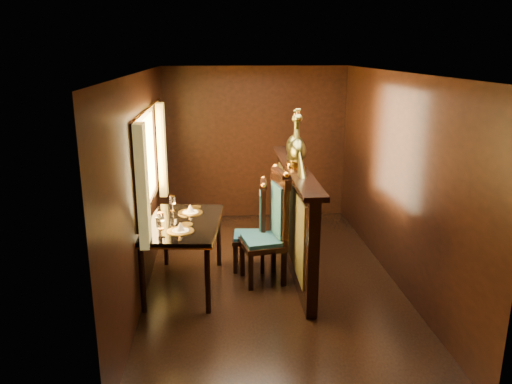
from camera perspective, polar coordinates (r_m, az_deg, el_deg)
The scene contains 8 objects.
ground at distance 6.30m, azimuth 1.73°, elevation -9.87°, with size 5.00×5.00×0.00m, color black.
room_shell at distance 5.80m, azimuth 1.00°, elevation 4.39°, with size 3.04×5.04×2.52m.
partition at distance 6.34m, azimuth 4.38°, elevation -2.76°, with size 0.26×2.70×1.36m.
dining_table at distance 5.89m, azimuth -8.37°, elevation -4.06°, with size 0.97×1.46×1.02m.
chair_left at distance 6.01m, azimuth 1.97°, elevation -3.58°, with size 0.60×0.62×1.41m.
chair_right at distance 6.37m, azimuth 0.18°, elevation -3.52°, with size 0.46×0.48×1.19m.
peacock_left at distance 5.99m, azimuth 4.78°, elevation 5.90°, with size 0.22×0.58×0.69m, color #1A4E34, non-canonical shape.
peacock_right at distance 6.17m, azimuth 4.51°, elevation 6.36°, with size 0.23×0.61×0.72m, color #1A4E34, non-canonical shape.
Camera 1 is at (-0.63, -5.64, 2.74)m, focal length 35.00 mm.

